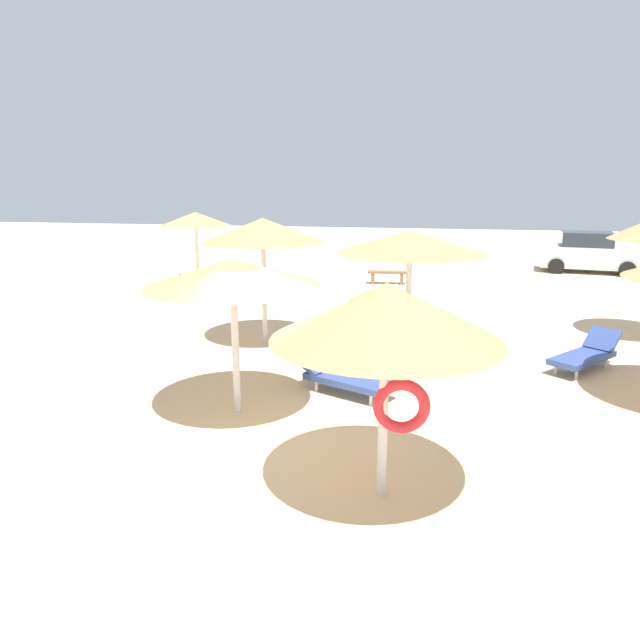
# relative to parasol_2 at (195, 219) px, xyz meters

# --- Properties ---
(ground_plane) EXTENTS (80.00, 80.00, 0.00)m
(ground_plane) POSITION_rel_parasol_2_xyz_m (5.81, -10.78, -2.57)
(ground_plane) COLOR beige
(parasol_2) EXTENTS (2.37, 2.37, 2.82)m
(parasol_2) POSITION_rel_parasol_2_xyz_m (0.00, 0.00, 0.00)
(parasol_2) COLOR silver
(parasol_2) RESTS_ON ground
(parasol_3) EXTENTS (2.97, 2.97, 2.89)m
(parasol_3) POSITION_rel_parasol_2_xyz_m (7.48, -6.78, 0.08)
(parasol_3) COLOR silver
(parasol_3) RESTS_ON ground
(parasol_6) EXTENTS (2.89, 2.89, 2.65)m
(parasol_6) POSITION_rel_parasol_2_xyz_m (4.75, -9.75, -0.16)
(parasol_6) COLOR silver
(parasol_6) RESTS_ON ground
(parasol_7) EXTENTS (2.87, 2.87, 3.01)m
(parasol_7) POSITION_rel_parasol_2_xyz_m (3.97, -5.38, 0.14)
(parasol_7) COLOR silver
(parasol_7) RESTS_ON ground
(parasol_8) EXTENTS (2.79, 2.79, 2.72)m
(parasol_8) POSITION_rel_parasol_2_xyz_m (7.41, -11.92, -0.22)
(parasol_8) COLOR silver
(parasol_8) RESTS_ON ground
(lounger_2) EXTENTS (0.85, 1.97, 0.62)m
(lounger_2) POSITION_rel_parasol_2_xyz_m (-0.47, 1.21, -2.26)
(lounger_2) COLOR #33478C
(lounger_2) RESTS_ON ground
(lounger_3) EXTENTS (2.01, 1.39, 0.61)m
(lounger_3) POSITION_rel_parasol_2_xyz_m (6.40, -8.53, -2.26)
(lounger_3) COLOR #33478C
(lounger_3) RESTS_ON ground
(lounger_5) EXTENTS (1.71, 1.84, 0.76)m
(lounger_5) POSITION_rel_parasol_2_xyz_m (11.18, -6.18, -2.25)
(lounger_5) COLOR #33478C
(lounger_5) RESTS_ON ground
(bench_0) EXTENTS (1.52, 0.49, 0.49)m
(bench_0) POSITION_rel_parasol_2_xyz_m (6.30, 3.20, -2.22)
(bench_0) COLOR brown
(bench_0) RESTS_ON ground
(parked_car) EXTENTS (4.22, 2.48, 1.72)m
(parked_car) POSITION_rel_parasol_2_xyz_m (14.56, 7.68, -1.75)
(parked_car) COLOR silver
(parked_car) RESTS_ON ground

